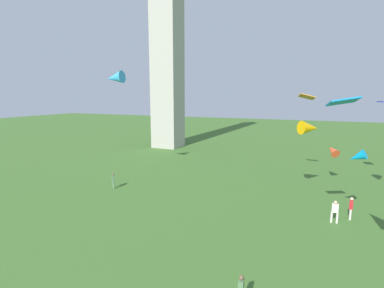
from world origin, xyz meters
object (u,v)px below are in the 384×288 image
object	(u,v)px
kite_flying_6	(343,101)
person_2	(351,207)
person_1	(335,210)
kite_flying_4	(333,150)
kite_flying_2	(307,97)
monument_obelisk	(167,23)
kite_flying_3	(115,78)
kite_flying_0	(357,157)
person_3	(113,180)
kite_flying_7	(309,128)

from	to	relation	value
kite_flying_6	person_2	bearing A→B (deg)	-122.53
person_1	kite_flying_4	bearing A→B (deg)	-91.79
person_1	person_2	xyz separation A→B (m)	(1.23, 1.29, 0.01)
kite_flying_4	kite_flying_6	world-z (taller)	kite_flying_6
person_2	kite_flying_2	size ratio (longest dim) A/B	0.92
person_2	monument_obelisk	bearing A→B (deg)	57.33
person_2	kite_flying_2	distance (m)	13.49
kite_flying_2	kite_flying_3	bearing A→B (deg)	-1.75
kite_flying_3	kite_flying_6	bearing A→B (deg)	64.39
person_2	kite_flying_0	xyz separation A→B (m)	(-0.06, -1.38, 4.38)
person_1	kite_flying_6	world-z (taller)	kite_flying_6
person_3	kite_flying_4	xyz separation A→B (m)	(21.51, 11.26, 2.87)
person_2	person_3	world-z (taller)	person_2
person_1	person_2	world-z (taller)	person_2
kite_flying_0	kite_flying_6	size ratio (longest dim) A/B	0.78
kite_flying_0	kite_flying_6	world-z (taller)	kite_flying_6
monument_obelisk	kite_flying_7	distance (m)	36.78
kite_flying_3	kite_flying_6	world-z (taller)	kite_flying_3
person_3	kite_flying_2	bearing A→B (deg)	-113.28
person_2	kite_flying_0	size ratio (longest dim) A/B	1.22
person_3	person_2	bearing A→B (deg)	-140.14
kite_flying_2	kite_flying_4	xyz separation A→B (m)	(3.02, 0.74, -5.94)
monument_obelisk	kite_flying_7	xyz separation A→B (m)	(25.77, -20.70, -16.11)
kite_flying_3	kite_flying_7	world-z (taller)	kite_flying_3
monument_obelisk	person_3	bearing A→B (deg)	-75.24
kite_flying_4	kite_flying_6	size ratio (longest dim) A/B	1.00
person_3	kite_flying_7	world-z (taller)	kite_flying_7
person_3	kite_flying_2	distance (m)	23.02
kite_flying_7	kite_flying_4	bearing A→B (deg)	-57.71
person_1	kite_flying_6	xyz separation A→B (m)	(-0.38, -4.42, 8.51)
person_1	person_2	bearing A→B (deg)	-134.92
person_3	kite_flying_6	distance (m)	23.17
person_2	kite_flying_4	size ratio (longest dim) A/B	0.96
kite_flying_6	kite_flying_7	distance (m)	9.91
kite_flying_3	kite_flying_4	world-z (taller)	kite_flying_3
monument_obelisk	kite_flying_6	distance (m)	43.05
kite_flying_0	kite_flying_7	xyz separation A→B (m)	(-3.50, 5.02, 1.48)
person_3	kite_flying_2	xyz separation A→B (m)	(18.49, 10.51, 8.81)
person_2	person_3	size ratio (longest dim) A/B	1.10
person_2	kite_flying_4	xyz separation A→B (m)	(-1.13, 10.16, 2.78)
monument_obelisk	kite_flying_4	world-z (taller)	monument_obelisk
kite_flying_0	kite_flying_3	size ratio (longest dim) A/B	0.65
monument_obelisk	kite_flying_4	distance (m)	36.95
kite_flying_4	monument_obelisk	bearing A→B (deg)	-58.18
kite_flying_4	kite_flying_7	bearing A→B (deg)	38.06
kite_flying_4	kite_flying_7	distance (m)	7.61
kite_flying_0	kite_flying_4	distance (m)	11.70
kite_flying_3	person_1	bearing A→B (deg)	74.40
kite_flying_0	kite_flying_2	world-z (taller)	kite_flying_2
person_3	kite_flying_7	bearing A→B (deg)	-128.98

